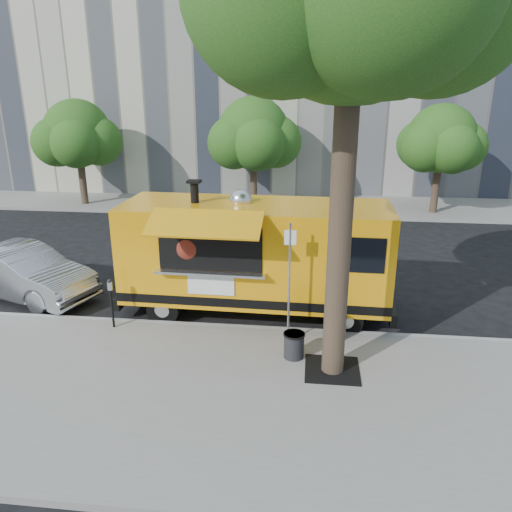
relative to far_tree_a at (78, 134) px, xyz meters
The scene contains 15 objects.
ground 16.30m from the far_tree_a, 50.89° to the right, with size 120.00×120.00×0.00m, color black.
sidewalk 19.48m from the far_tree_a, 58.47° to the right, with size 60.00×6.00×0.15m, color gray.
curb 16.99m from the far_tree_a, 52.92° to the right, with size 60.00×0.14×0.16m, color #999993.
far_sidewalk 10.73m from the far_tree_a, ahead, with size 60.00×5.00×0.15m, color gray.
building_mid 25.24m from the far_tree_a, 25.94° to the left, with size 20.00×14.00×20.00m, color gray.
tree_well 20.00m from the far_tree_a, 50.16° to the right, with size 1.20×1.20×0.02m, color black.
far_tree_a is the anchor object (origin of this frame).
far_tree_b 9.01m from the far_tree_a, ahead, with size 3.60×3.60×5.50m.
far_tree_c 18.00m from the far_tree_a, ahead, with size 3.24×3.24×5.21m.
sign_post 18.14m from the far_tree_a, 50.17° to the right, with size 0.28×0.06×3.00m.
parking_meter 15.59m from the far_tree_a, 62.85° to the right, with size 0.11×0.11×1.33m.
food_truck 16.13m from the far_tree_a, 48.96° to the right, with size 7.54×3.54×3.71m.
sedan 12.57m from the far_tree_a, 73.66° to the right, with size 1.66×4.76×1.57m, color #A5A7AC.
trash_bin_left 18.92m from the far_tree_a, 46.88° to the right, with size 0.50×0.50×0.60m.
trash_bin_right 19.05m from the far_tree_a, 51.30° to the right, with size 0.50×0.50×0.61m.
Camera 1 is at (2.02, -12.56, 6.12)m, focal length 35.00 mm.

